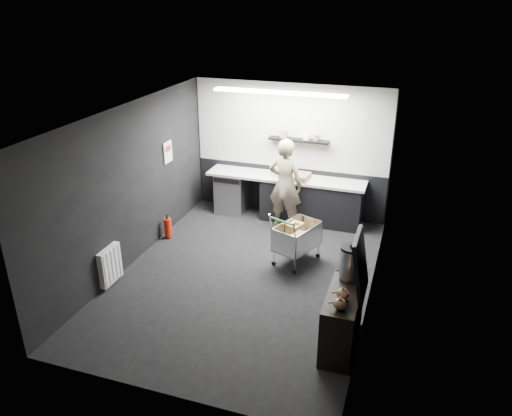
% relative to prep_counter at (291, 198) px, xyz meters
% --- Properties ---
extents(floor, '(5.50, 5.50, 0.00)m').
position_rel_prep_counter_xyz_m(floor, '(-0.14, -2.42, -0.46)').
color(floor, black).
rests_on(floor, ground).
extents(ceiling, '(5.50, 5.50, 0.00)m').
position_rel_prep_counter_xyz_m(ceiling, '(-0.14, -2.42, 2.24)').
color(ceiling, silver).
rests_on(ceiling, wall_back).
extents(wall_back, '(5.50, 0.00, 5.50)m').
position_rel_prep_counter_xyz_m(wall_back, '(-0.14, 0.33, 0.89)').
color(wall_back, black).
rests_on(wall_back, floor).
extents(wall_front, '(5.50, 0.00, 5.50)m').
position_rel_prep_counter_xyz_m(wall_front, '(-0.14, -5.17, 0.89)').
color(wall_front, black).
rests_on(wall_front, floor).
extents(wall_left, '(0.00, 5.50, 5.50)m').
position_rel_prep_counter_xyz_m(wall_left, '(-2.14, -2.42, 0.89)').
color(wall_left, black).
rests_on(wall_left, floor).
extents(wall_right, '(0.00, 5.50, 5.50)m').
position_rel_prep_counter_xyz_m(wall_right, '(1.86, -2.42, 0.89)').
color(wall_right, black).
rests_on(wall_right, floor).
extents(kitchen_wall_panel, '(3.95, 0.02, 1.70)m').
position_rel_prep_counter_xyz_m(kitchen_wall_panel, '(-0.14, 0.31, 1.39)').
color(kitchen_wall_panel, silver).
rests_on(kitchen_wall_panel, wall_back).
extents(dado_panel, '(3.95, 0.02, 1.00)m').
position_rel_prep_counter_xyz_m(dado_panel, '(-0.14, 0.31, 0.04)').
color(dado_panel, black).
rests_on(dado_panel, wall_back).
extents(floating_shelf, '(1.20, 0.22, 0.04)m').
position_rel_prep_counter_xyz_m(floating_shelf, '(0.06, 0.20, 1.16)').
color(floating_shelf, black).
rests_on(floating_shelf, wall_back).
extents(wall_clock, '(0.20, 0.03, 0.20)m').
position_rel_prep_counter_xyz_m(wall_clock, '(1.26, 0.30, 1.69)').
color(wall_clock, white).
rests_on(wall_clock, wall_back).
extents(poster, '(0.02, 0.30, 0.40)m').
position_rel_prep_counter_xyz_m(poster, '(-2.12, -1.12, 1.09)').
color(poster, white).
rests_on(poster, wall_left).
extents(poster_red_band, '(0.02, 0.22, 0.10)m').
position_rel_prep_counter_xyz_m(poster_red_band, '(-2.11, -1.12, 1.16)').
color(poster_red_band, red).
rests_on(poster_red_band, poster).
extents(radiator, '(0.10, 0.50, 0.60)m').
position_rel_prep_counter_xyz_m(radiator, '(-2.08, -3.32, -0.11)').
color(radiator, white).
rests_on(radiator, wall_left).
extents(ceiling_strip, '(2.40, 0.20, 0.04)m').
position_rel_prep_counter_xyz_m(ceiling_strip, '(-0.14, -0.57, 2.21)').
color(ceiling_strip, white).
rests_on(ceiling_strip, ceiling).
extents(prep_counter, '(3.20, 0.61, 0.90)m').
position_rel_prep_counter_xyz_m(prep_counter, '(0.00, 0.00, 0.00)').
color(prep_counter, black).
rests_on(prep_counter, floor).
extents(person, '(0.71, 0.51, 1.82)m').
position_rel_prep_counter_xyz_m(person, '(-0.01, -0.45, 0.45)').
color(person, beige).
rests_on(person, floor).
extents(shopping_cart, '(0.80, 1.04, 0.95)m').
position_rel_prep_counter_xyz_m(shopping_cart, '(0.54, -1.68, -0.01)').
color(shopping_cart, silver).
rests_on(shopping_cart, floor).
extents(sideboard, '(0.46, 1.09, 1.63)m').
position_rel_prep_counter_xyz_m(sideboard, '(1.65, -3.62, 0.07)').
color(sideboard, black).
rests_on(sideboard, floor).
extents(fire_extinguisher, '(0.14, 0.14, 0.46)m').
position_rel_prep_counter_xyz_m(fire_extinguisher, '(-1.99, -1.57, -0.23)').
color(fire_extinguisher, red).
rests_on(fire_extinguisher, floor).
extents(cardboard_box, '(0.58, 0.46, 0.11)m').
position_rel_prep_counter_xyz_m(cardboard_box, '(0.08, -0.05, 0.50)').
color(cardboard_box, '#906B4C').
rests_on(cardboard_box, prep_counter).
extents(pink_tub, '(0.22, 0.22, 0.22)m').
position_rel_prep_counter_xyz_m(pink_tub, '(-0.34, 0.00, 0.55)').
color(pink_tub, silver).
rests_on(pink_tub, prep_counter).
extents(white_container, '(0.22, 0.20, 0.16)m').
position_rel_prep_counter_xyz_m(white_container, '(-0.25, -0.05, 0.52)').
color(white_container, white).
rests_on(white_container, prep_counter).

